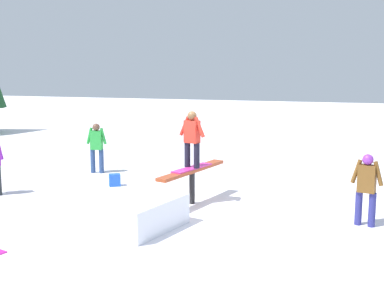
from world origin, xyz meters
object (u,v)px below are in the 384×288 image
Objects in this scene: bystander_green at (97,145)px; loose_snowboard_white at (247,178)px; rail_feature at (192,174)px; backpack_on_snow at (115,180)px; bystander_brown at (367,186)px; main_rider_on_rail at (192,140)px.

bystander_green reaches higher than loose_snowboard_white.
rail_feature reaches higher than backpack_on_snow.
rail_feature is 2.84m from backpack_on_snow.
loose_snowboard_white is (3.79, 3.05, -0.85)m from bystander_brown.
loose_snowboard_white is (0.37, -4.58, -0.85)m from bystander_green.
bystander_green is 4.67m from loose_snowboard_white.
bystander_green is 0.99× the size of bystander_brown.
rail_feature is at bearing 5.06° from bystander_brown.
bystander_brown is at bearing 133.95° from backpack_on_snow.
rail_feature is at bearing 135.60° from loose_snowboard_white.
bystander_brown is (-0.77, -3.97, 0.12)m from rail_feature.
main_rider_on_rail is at bearing 139.18° from bystander_green.
rail_feature is 1.77× the size of loose_snowboard_white.
bystander_brown is at bearing -79.64° from main_rider_on_rail.
bystander_green is at bearing -8.14° from bystander_brown.
rail_feature is 4.04m from bystander_brown.
rail_feature is 3.24m from loose_snowboard_white.
bystander_green reaches higher than rail_feature.
backpack_on_snow is at bearing -0.94° from bystander_brown.
main_rider_on_rail is at bearing 135.60° from loose_snowboard_white.
rail_feature is 1.65× the size of bystander_brown.
rail_feature is 4.52m from bystander_green.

